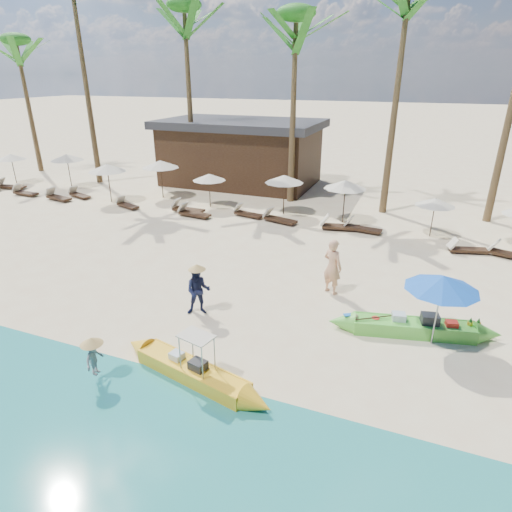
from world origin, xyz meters
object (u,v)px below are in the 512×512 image
at_px(green_canoe, 413,327).
at_px(tourist, 332,267).
at_px(blue_umbrella, 442,283).
at_px(yellow_canoe, 192,371).

distance_m(green_canoe, tourist, 3.41).
bearing_deg(green_canoe, tourist, 136.17).
xyz_separation_m(green_canoe, blue_umbrella, (0.54, -0.30, 1.70)).
distance_m(yellow_canoe, tourist, 6.38).
distance_m(green_canoe, yellow_canoe, 6.59).
xyz_separation_m(green_canoe, tourist, (-2.84, 1.73, 0.76)).
bearing_deg(tourist, green_canoe, 173.42).
distance_m(tourist, blue_umbrella, 4.05).
height_order(green_canoe, blue_umbrella, blue_umbrella).
height_order(green_canoe, tourist, tourist).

